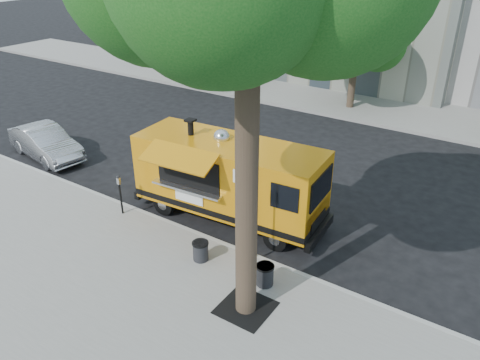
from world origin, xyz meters
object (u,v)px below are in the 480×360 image
object	(u,v)px
far_tree_a	(205,20)
far_tree_b	(358,34)
sedan	(45,143)
trash_bin_right	(265,274)
parking_meter	(120,190)
trash_bin_left	(201,250)
food_truck	(228,178)
sign_post	(238,211)

from	to	relation	value
far_tree_a	far_tree_b	distance (m)	9.01
sedan	trash_bin_right	distance (m)	11.65
parking_meter	trash_bin_right	bearing A→B (deg)	-4.72
parking_meter	far_tree_a	bearing A→B (deg)	117.15
sedan	trash_bin_right	size ratio (longest dim) A/B	6.84
trash_bin_left	trash_bin_right	xyz separation A→B (m)	(1.97, 0.08, 0.01)
trash_bin_right	far_tree_a	bearing A→B (deg)	131.60
parking_meter	sedan	size ratio (longest dim) A/B	0.34
parking_meter	sedan	bearing A→B (deg)	165.04
far_tree_b	parking_meter	world-z (taller)	far_tree_b
parking_meter	sedan	world-z (taller)	parking_meter
far_tree_a	parking_meter	distance (m)	15.59
trash_bin_left	far_tree_a	bearing A→B (deg)	126.65
food_truck	far_tree_b	bearing A→B (deg)	89.68
sedan	far_tree_a	bearing A→B (deg)	13.94
sedan	parking_meter	bearing A→B (deg)	-96.01
far_tree_b	food_truck	world-z (taller)	far_tree_b
far_tree_b	trash_bin_right	size ratio (longest dim) A/B	9.71
parking_meter	food_truck	world-z (taller)	food_truck
far_tree_a	sign_post	bearing A→B (deg)	-50.17
far_tree_a	trash_bin_left	size ratio (longest dim) A/B	9.82
sedan	trash_bin_right	bearing A→B (deg)	-91.16
sedan	trash_bin_left	xyz separation A→B (m)	(9.50, -2.12, -0.20)
far_tree_a	food_truck	world-z (taller)	far_tree_a
far_tree_a	parking_meter	size ratio (longest dim) A/B	4.01
sign_post	trash_bin_right	size ratio (longest dim) A/B	5.30
sedan	far_tree_b	bearing A→B (deg)	-23.58
far_tree_a	parking_meter	world-z (taller)	far_tree_a
far_tree_a	sign_post	size ratio (longest dim) A/B	1.79
food_truck	trash_bin_right	size ratio (longest dim) A/B	11.12
far_tree_b	trash_bin_right	bearing A→B (deg)	-76.34
sign_post	trash_bin_right	bearing A→B (deg)	-14.73
far_tree_a	trash_bin_right	xyz separation A→B (m)	(12.52, -14.11, -3.32)
trash_bin_left	sign_post	bearing A→B (deg)	18.53
parking_meter	food_truck	size ratio (longest dim) A/B	0.21
trash_bin_right	trash_bin_left	bearing A→B (deg)	-177.74
far_tree_b	food_truck	size ratio (longest dim) A/B	0.87
sign_post	trash_bin_right	xyz separation A→B (m)	(0.97, -0.26, -1.39)
far_tree_a	sedan	world-z (taller)	far_tree_a
far_tree_a	food_truck	distance (m)	15.53
trash_bin_left	trash_bin_right	world-z (taller)	trash_bin_right
far_tree_b	sedan	size ratio (longest dim) A/B	1.42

